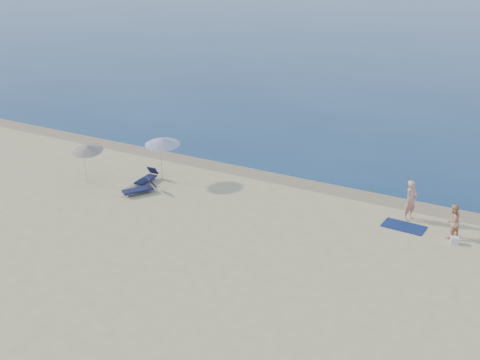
# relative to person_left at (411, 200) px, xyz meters

# --- Properties ---
(wet_sand_strip) EXTENTS (240.00, 1.60, 0.00)m
(wet_sand_strip) POSITION_rel_person_left_xyz_m (-4.41, 1.68, -0.97)
(wet_sand_strip) COLOR #847254
(wet_sand_strip) RESTS_ON ground
(person_left) EXTENTS (0.72, 0.84, 1.94)m
(person_left) POSITION_rel_person_left_xyz_m (0.00, 0.00, 0.00)
(person_left) COLOR tan
(person_left) RESTS_ON ground
(person_right) EXTENTS (0.90, 0.96, 1.58)m
(person_right) POSITION_rel_person_left_xyz_m (2.07, -0.92, -0.18)
(person_right) COLOR tan
(person_right) RESTS_ON ground
(beach_towel) EXTENTS (1.96, 1.15, 0.03)m
(beach_towel) POSITION_rel_person_left_xyz_m (0.01, -0.90, -0.95)
(beach_towel) COLOR #0E1B47
(beach_towel) RESTS_ON ground
(white_bag) EXTENTS (0.40, 0.36, 0.29)m
(white_bag) POSITION_rel_person_left_xyz_m (2.34, -1.42, -0.82)
(white_bag) COLOR silver
(white_bag) RESTS_ON ground
(umbrella_near) EXTENTS (2.54, 2.55, 2.47)m
(umbrella_near) POSITION_rel_person_left_xyz_m (-13.00, -1.48, 1.19)
(umbrella_near) COLOR silver
(umbrella_near) RESTS_ON ground
(umbrella_far) EXTENTS (2.10, 2.12, 2.22)m
(umbrella_far) POSITION_rel_person_left_xyz_m (-16.33, -3.64, 0.92)
(umbrella_far) COLOR silver
(umbrella_far) RESTS_ON ground
(lounger_left) EXTENTS (0.62, 1.65, 0.72)m
(lounger_left) POSITION_rel_person_left_xyz_m (-13.54, -2.31, -0.71)
(lounger_left) COLOR #15193C
(lounger_left) RESTS_ON ground
(lounger_right) EXTENTS (1.40, 1.76, 0.76)m
(lounger_right) POSITION_rel_person_left_xyz_m (-12.93, -3.70, -0.69)
(lounger_right) COLOR #141838
(lounger_right) RESTS_ON ground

